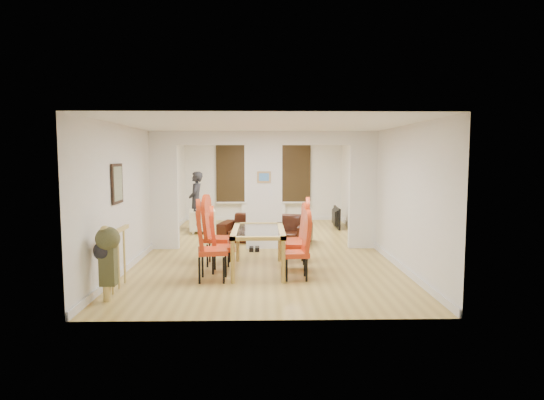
{
  "coord_description": "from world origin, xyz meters",
  "views": [
    {
      "loc": [
        -0.04,
        -10.04,
        2.06
      ],
      "look_at": [
        0.19,
        0.6,
        1.03
      ],
      "focal_mm": 30.0,
      "sensor_mm": 36.0,
      "label": 1
    }
  ],
  "objects_px": {
    "dining_chair_ra": "(296,249)",
    "armchair": "(202,221)",
    "dining_chair_lb": "(223,243)",
    "bowl": "(266,221)",
    "television": "(333,217)",
    "dining_chair_rc": "(295,237)",
    "sofa": "(265,228)",
    "dining_chair_lc": "(219,234)",
    "bottle": "(273,217)",
    "dining_table": "(258,250)",
    "dining_chair_rb": "(295,239)",
    "coffee_table": "(268,226)",
    "dining_chair_la": "(213,245)",
    "person": "(196,201)"
  },
  "relations": [
    {
      "from": "dining_table",
      "to": "dining_chair_ra",
      "type": "distance_m",
      "value": 0.84
    },
    {
      "from": "armchair",
      "to": "person",
      "type": "distance_m",
      "value": 0.73
    },
    {
      "from": "dining_table",
      "to": "dining_chair_lc",
      "type": "relative_size",
      "value": 1.4
    },
    {
      "from": "armchair",
      "to": "television",
      "type": "relative_size",
      "value": 0.67
    },
    {
      "from": "dining_chair_ra",
      "to": "dining_table",
      "type": "bearing_deg",
      "value": 135.86
    },
    {
      "from": "person",
      "to": "bowl",
      "type": "xyz_separation_m",
      "value": [
        1.95,
        -0.18,
        -0.56
      ]
    },
    {
      "from": "dining_chair_lb",
      "to": "armchair",
      "type": "relative_size",
      "value": 1.48
    },
    {
      "from": "sofa",
      "to": "dining_chair_rc",
      "type": "bearing_deg",
      "value": -62.2
    },
    {
      "from": "dining_chair_lc",
      "to": "bowl",
      "type": "height_order",
      "value": "dining_chair_lc"
    },
    {
      "from": "dining_chair_lc",
      "to": "television",
      "type": "height_order",
      "value": "dining_chair_lc"
    },
    {
      "from": "coffee_table",
      "to": "armchair",
      "type": "bearing_deg",
      "value": -170.03
    },
    {
      "from": "dining_chair_ra",
      "to": "dining_chair_rb",
      "type": "bearing_deg",
      "value": 83.21
    },
    {
      "from": "dining_chair_rb",
      "to": "bowl",
      "type": "bearing_deg",
      "value": 101.83
    },
    {
      "from": "dining_chair_ra",
      "to": "armchair",
      "type": "xyz_separation_m",
      "value": [
        -2.19,
        4.68,
        -0.19
      ]
    },
    {
      "from": "sofa",
      "to": "coffee_table",
      "type": "distance_m",
      "value": 1.63
    },
    {
      "from": "bowl",
      "to": "bottle",
      "type": "bearing_deg",
      "value": 9.44
    },
    {
      "from": "sofa",
      "to": "coffee_table",
      "type": "xyz_separation_m",
      "value": [
        0.08,
        1.62,
        -0.21
      ]
    },
    {
      "from": "dining_chair_lb",
      "to": "bowl",
      "type": "distance_m",
      "value": 4.58
    },
    {
      "from": "dining_chair_rb",
      "to": "armchair",
      "type": "relative_size",
      "value": 1.67
    },
    {
      "from": "dining_chair_rb",
      "to": "sofa",
      "type": "relative_size",
      "value": 0.53
    },
    {
      "from": "dining_chair_lc",
      "to": "bowl",
      "type": "xyz_separation_m",
      "value": [
        0.94,
        3.95,
        -0.33
      ]
    },
    {
      "from": "dining_table",
      "to": "bowl",
      "type": "xyz_separation_m",
      "value": [
        0.18,
        4.46,
        -0.13
      ]
    },
    {
      "from": "dining_chair_rc",
      "to": "coffee_table",
      "type": "xyz_separation_m",
      "value": [
        -0.47,
        3.85,
        -0.4
      ]
    },
    {
      "from": "dining_chair_ra",
      "to": "dining_chair_lb",
      "type": "bearing_deg",
      "value": 154.5
    },
    {
      "from": "dining_chair_ra",
      "to": "sofa",
      "type": "bearing_deg",
      "value": 94.01
    },
    {
      "from": "sofa",
      "to": "bowl",
      "type": "height_order",
      "value": "sofa"
    },
    {
      "from": "dining_chair_lb",
      "to": "bottle",
      "type": "xyz_separation_m",
      "value": [
        1.0,
        4.53,
        -0.16
      ]
    },
    {
      "from": "dining_chair_rc",
      "to": "bottle",
      "type": "relative_size",
      "value": 4.02
    },
    {
      "from": "dining_chair_rb",
      "to": "dining_chair_rc",
      "type": "bearing_deg",
      "value": 92.53
    },
    {
      "from": "dining_table",
      "to": "dining_chair_lb",
      "type": "distance_m",
      "value": 0.64
    },
    {
      "from": "coffee_table",
      "to": "dining_chair_lb",
      "type": "bearing_deg",
      "value": -100.71
    },
    {
      "from": "dining_chair_la",
      "to": "coffee_table",
      "type": "distance_m",
      "value": 5.17
    },
    {
      "from": "dining_chair_lc",
      "to": "sofa",
      "type": "height_order",
      "value": "dining_chair_lc"
    },
    {
      "from": "dining_chair_rc",
      "to": "bottle",
      "type": "xyz_separation_m",
      "value": [
        -0.32,
        3.87,
        -0.15
      ]
    },
    {
      "from": "dining_table",
      "to": "dining_chair_rc",
      "type": "relative_size",
      "value": 1.59
    },
    {
      "from": "dining_chair_rc",
      "to": "bowl",
      "type": "distance_m",
      "value": 3.89
    },
    {
      "from": "dining_chair_lb",
      "to": "television",
      "type": "xyz_separation_m",
      "value": [
        2.74,
        4.94,
        -0.22
      ]
    },
    {
      "from": "person",
      "to": "dining_chair_rc",
      "type": "bearing_deg",
      "value": 34.67
    },
    {
      "from": "dining_chair_lc",
      "to": "coffee_table",
      "type": "xyz_separation_m",
      "value": [
        0.98,
        3.95,
        -0.47
      ]
    },
    {
      "from": "television",
      "to": "dining_table",
      "type": "bearing_deg",
      "value": 157.54
    },
    {
      "from": "sofa",
      "to": "television",
      "type": "distance_m",
      "value": 2.84
    },
    {
      "from": "dining_chair_la",
      "to": "bowl",
      "type": "distance_m",
      "value": 5.15
    },
    {
      "from": "person",
      "to": "coffee_table",
      "type": "distance_m",
      "value": 2.13
    },
    {
      "from": "dining_chair_lb",
      "to": "coffee_table",
      "type": "bearing_deg",
      "value": 72.51
    },
    {
      "from": "dining_chair_lc",
      "to": "armchair",
      "type": "distance_m",
      "value": 3.74
    },
    {
      "from": "sofa",
      "to": "armchair",
      "type": "relative_size",
      "value": 3.16
    },
    {
      "from": "sofa",
      "to": "coffee_table",
      "type": "relative_size",
      "value": 2.19
    },
    {
      "from": "dining_table",
      "to": "television",
      "type": "distance_m",
      "value": 5.33
    },
    {
      "from": "dining_chair_la",
      "to": "dining_chair_ra",
      "type": "distance_m",
      "value": 1.39
    },
    {
      "from": "dining_chair_lb",
      "to": "dining_chair_rb",
      "type": "xyz_separation_m",
      "value": [
        1.28,
        0.03,
        0.06
      ]
    }
  ]
}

